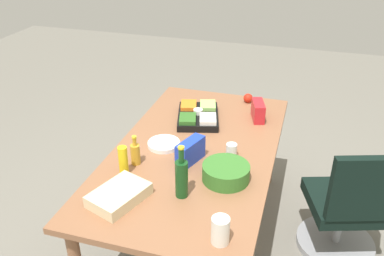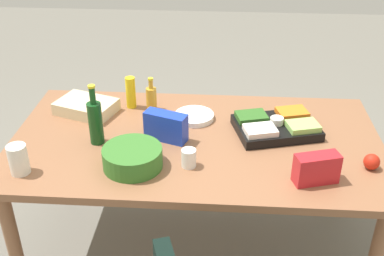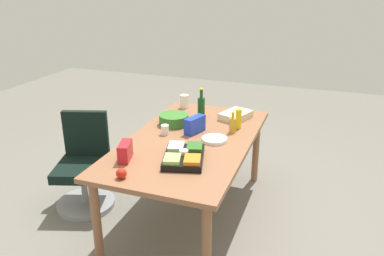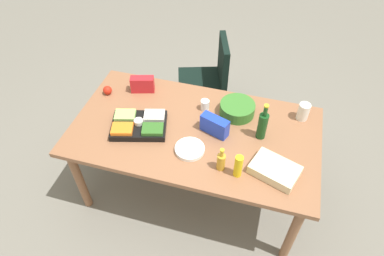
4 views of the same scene
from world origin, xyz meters
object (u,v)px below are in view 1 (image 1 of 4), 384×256
at_px(conference_table, 195,159).
at_px(mustard_bottle, 123,161).
at_px(apple_red, 248,98).
at_px(dressing_bottle, 135,153).
at_px(office_chair, 345,213).
at_px(paper_cup, 231,150).
at_px(sheet_cake, 119,195).
at_px(chip_bag_blue, 190,151).
at_px(chip_bag_red, 258,111).
at_px(salad_bowl, 226,173).
at_px(wine_bottle, 182,177).
at_px(veggie_tray, 198,115).
at_px(paper_plate_stack, 164,144).
at_px(mayo_jar, 220,230).

xyz_separation_m(conference_table, mustard_bottle, (0.40, -0.34, 0.17)).
distance_m(apple_red, dressing_bottle, 1.23).
relative_size(conference_table, apple_red, 25.31).
bearing_deg(office_chair, paper_cup, -77.20).
bearing_deg(conference_table, sheet_cake, -21.29).
bearing_deg(mustard_bottle, chip_bag_blue, 125.14).
distance_m(chip_bag_red, salad_bowl, 0.85).
distance_m(chip_bag_blue, wine_bottle, 0.36).
relative_size(veggie_tray, chip_bag_blue, 2.20).
distance_m(chip_bag_blue, paper_plate_stack, 0.27).
relative_size(paper_cup, wine_bottle, 0.28).
xyz_separation_m(wine_bottle, dressing_bottle, (-0.23, -0.38, -0.05)).
bearing_deg(salad_bowl, veggie_tray, -152.07).
bearing_deg(paper_cup, paper_plate_stack, -89.41).
bearing_deg(chip_bag_blue, conference_table, -175.45).
bearing_deg(sheet_cake, conference_table, 158.71).
bearing_deg(wine_bottle, apple_red, 173.93).
height_order(chip_bag_blue, salad_bowl, chip_bag_blue).
bearing_deg(mayo_jar, office_chair, 144.57).
bearing_deg(conference_table, mustard_bottle, -40.06).
distance_m(veggie_tray, paper_cup, 0.56).
distance_m(conference_table, apple_red, 0.87).
height_order(veggie_tray, mayo_jar, mayo_jar).
height_order(paper_plate_stack, chip_bag_red, chip_bag_red).
bearing_deg(mustard_bottle, apple_red, 156.21).
height_order(veggie_tray, mustard_bottle, mustard_bottle).
height_order(paper_cup, mustard_bottle, mustard_bottle).
relative_size(paper_cup, paper_plate_stack, 0.41).
distance_m(conference_table, office_chair, 1.11).
bearing_deg(veggie_tray, paper_plate_stack, -14.48).
relative_size(apple_red, chip_bag_red, 0.38).
bearing_deg(dressing_bottle, conference_table, 131.56).
distance_m(mustard_bottle, apple_red, 1.35).
bearing_deg(paper_cup, mustard_bottle, -56.97).
bearing_deg(wine_bottle, paper_cup, 159.37).
relative_size(conference_table, paper_cup, 21.38).
xyz_separation_m(paper_cup, chip_bag_red, (-0.58, 0.08, 0.03)).
bearing_deg(chip_bag_blue, dressing_bottle, -69.36).
distance_m(paper_cup, wine_bottle, 0.52).
relative_size(veggie_tray, mayo_jar, 3.34).
height_order(office_chair, sheet_cake, office_chair).
relative_size(paper_cup, dressing_bottle, 0.45).
bearing_deg(office_chair, chip_bag_blue, -72.93).
relative_size(mustard_bottle, dressing_bottle, 0.94).
bearing_deg(apple_red, wine_bottle, -6.07).
relative_size(paper_plate_stack, salad_bowl, 0.78).
height_order(conference_table, apple_red, apple_red).
bearing_deg(sheet_cake, paper_cup, 141.32).
xyz_separation_m(veggie_tray, chip_bag_red, (-0.14, 0.43, 0.03)).
bearing_deg(chip_bag_blue, mayo_jar, 28.32).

